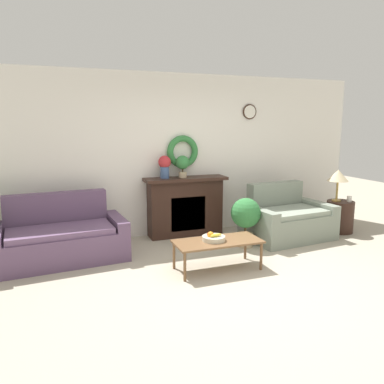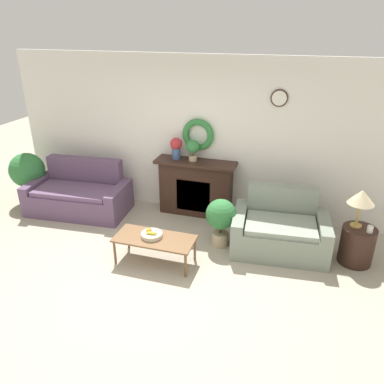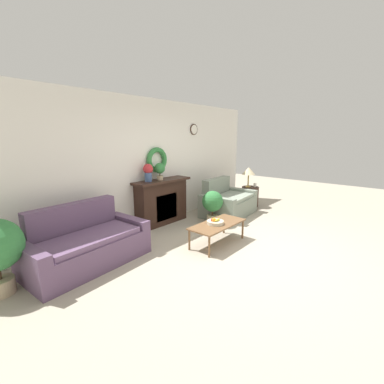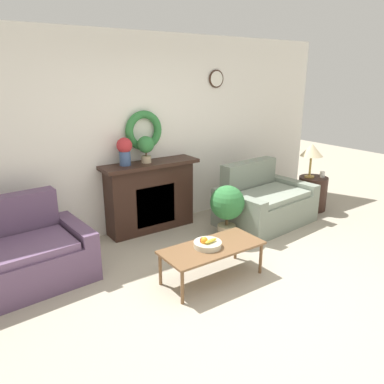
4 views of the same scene
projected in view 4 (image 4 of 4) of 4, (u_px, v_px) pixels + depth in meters
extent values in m
plane|color=#ADA38E|center=(252.00, 300.00, 3.73)|extent=(16.00, 16.00, 0.00)
cube|color=white|center=(138.00, 135.00, 5.19)|extent=(6.80, 0.06, 2.70)
cylinder|color=#382319|center=(216.00, 79.00, 5.64)|extent=(0.26, 0.02, 0.26)
cylinder|color=white|center=(217.00, 79.00, 5.63)|extent=(0.22, 0.01, 0.22)
torus|color=#337A3D|center=(144.00, 131.00, 5.13)|extent=(0.54, 0.11, 0.54)
cube|color=#331E16|center=(150.00, 198.00, 5.32)|extent=(1.25, 0.34, 0.95)
cube|color=black|center=(156.00, 206.00, 5.22)|extent=(0.60, 0.02, 0.57)
cube|color=orange|center=(156.00, 210.00, 5.23)|extent=(0.48, 0.01, 0.31)
cube|color=#331E16|center=(150.00, 164.00, 5.14)|extent=(1.39, 0.41, 0.05)
cube|color=#604766|center=(7.00, 276.00, 3.79)|extent=(1.46, 0.80, 0.41)
cube|color=#604766|center=(77.00, 245.00, 4.31)|extent=(0.24, 0.91, 0.55)
cube|color=#6A4E70|center=(3.00, 254.00, 3.71)|extent=(1.40, 0.74, 0.08)
cube|color=gray|center=(271.00, 211.00, 5.55)|extent=(1.10, 0.82, 0.43)
cube|color=gray|center=(248.00, 189.00, 5.82)|extent=(1.05, 0.30, 0.89)
cube|color=gray|center=(238.00, 214.00, 5.23)|extent=(0.26, 0.94, 0.57)
cube|color=gray|center=(290.00, 197.00, 5.97)|extent=(0.26, 0.94, 0.57)
cube|color=gray|center=(272.00, 195.00, 5.47)|extent=(1.06, 0.76, 0.08)
cube|color=brown|center=(212.00, 247.00, 4.02)|extent=(1.13, 0.51, 0.03)
cylinder|color=brown|center=(182.00, 287.00, 3.63)|extent=(0.04, 0.04, 0.36)
cylinder|color=brown|center=(261.00, 258.00, 4.20)|extent=(0.04, 0.04, 0.36)
cylinder|color=brown|center=(160.00, 269.00, 3.96)|extent=(0.04, 0.04, 0.36)
cylinder|color=brown|center=(236.00, 245.00, 4.53)|extent=(0.04, 0.04, 0.36)
cylinder|color=beige|center=(208.00, 244.00, 4.00)|extent=(0.30, 0.30, 0.06)
sphere|color=#B2231E|center=(203.00, 240.00, 3.97)|extent=(0.07, 0.07, 0.07)
sphere|color=orange|center=(204.00, 241.00, 3.96)|extent=(0.08, 0.08, 0.08)
ellipsoid|color=yellow|center=(211.00, 241.00, 3.96)|extent=(0.17, 0.07, 0.04)
cylinder|color=#331E16|center=(312.00, 193.00, 6.18)|extent=(0.46, 0.46, 0.55)
cylinder|color=#B28E42|center=(309.00, 176.00, 6.10)|extent=(0.16, 0.16, 0.02)
cylinder|color=#B28E42|center=(310.00, 166.00, 6.05)|extent=(0.03, 0.03, 0.33)
cone|color=beige|center=(312.00, 150.00, 5.97)|extent=(0.36, 0.36, 0.20)
cylinder|color=silver|center=(322.00, 174.00, 6.08)|extent=(0.08, 0.08, 0.10)
cylinder|color=#3D5684|center=(125.00, 158.00, 4.94)|extent=(0.15, 0.15, 0.19)
sphere|color=#B72D33|center=(124.00, 145.00, 4.89)|extent=(0.21, 0.21, 0.21)
cylinder|color=tan|center=(146.00, 159.00, 5.11)|extent=(0.14, 0.14, 0.09)
cylinder|color=#4C3823|center=(146.00, 154.00, 5.08)|extent=(0.02, 0.02, 0.06)
sphere|color=#337A3D|center=(146.00, 144.00, 5.04)|extent=(0.23, 0.23, 0.23)
cylinder|color=tan|center=(226.00, 232.00, 5.08)|extent=(0.24, 0.24, 0.21)
cylinder|color=#4C3823|center=(227.00, 221.00, 5.03)|extent=(0.04, 0.04, 0.13)
sphere|color=#337A3D|center=(227.00, 203.00, 4.95)|extent=(0.46, 0.46, 0.46)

